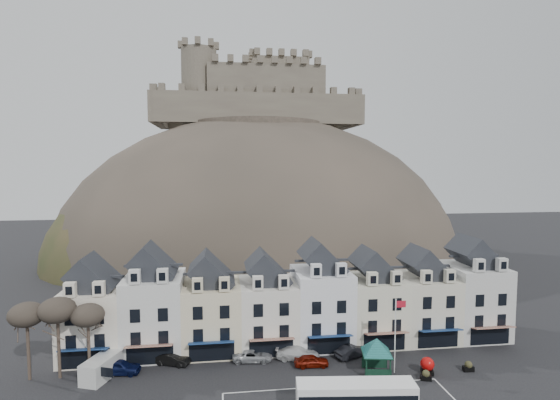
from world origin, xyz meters
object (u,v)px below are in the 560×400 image
at_px(car_silver, 253,356).
at_px(car_maroon, 311,361).
at_px(bus, 356,397).
at_px(car_charcoal, 352,351).
at_px(red_buoy, 427,365).
at_px(car_white, 298,353).
at_px(car_navy, 119,367).
at_px(bus_shelter, 377,346).
at_px(car_black, 172,359).
at_px(flagpole, 396,331).
at_px(white_van, 102,367).

height_order(car_silver, car_maroon, car_maroon).
distance_m(bus, car_charcoal, 11.81).
xyz_separation_m(red_buoy, car_white, (-13.20, 5.21, -0.19)).
relative_size(bus, car_navy, 2.40).
height_order(bus, car_charcoal, bus).
bearing_deg(car_silver, bus_shelter, -103.86).
xyz_separation_m(car_navy, car_silver, (14.40, 1.19, -0.14)).
height_order(car_navy, car_maroon, car_navy).
height_order(car_maroon, car_charcoal, car_charcoal).
relative_size(red_buoy, car_white, 0.36).
bearing_deg(bus_shelter, bus, -111.50).
distance_m(car_black, car_maroon, 15.62).
bearing_deg(car_white, bus_shelter, -105.00).
height_order(flagpole, car_silver, flagpole).
bearing_deg(red_buoy, flagpole, 167.80).
bearing_deg(white_van, car_charcoal, 23.13).
bearing_deg(red_buoy, white_van, 173.85).
bearing_deg(bus_shelter, car_silver, 171.05).
xyz_separation_m(red_buoy, car_charcoal, (-6.80, 4.94, -0.21)).
height_order(flagpole, white_van, flagpole).
relative_size(flagpole, car_silver, 1.82).
relative_size(flagpole, car_navy, 1.80).
bearing_deg(car_black, car_maroon, -78.42).
bearing_deg(car_black, car_white, -71.47).
relative_size(bus, car_white, 2.16).
relative_size(red_buoy, flagpole, 0.22).
relative_size(flagpole, car_white, 1.62).
bearing_deg(flagpole, red_buoy, -12.20).
xyz_separation_m(bus_shelter, car_black, (-22.04, 4.93, -2.32)).
distance_m(car_white, car_maroon, 2.28).
bearing_deg(car_white, bus, -150.18).
height_order(bus, red_buoy, bus).
height_order(flagpole, car_charcoal, flagpole).
bearing_deg(bus_shelter, car_charcoal, 119.81).
xyz_separation_m(car_navy, car_black, (5.38, 1.47, -0.10)).
distance_m(bus_shelter, white_van, 29.23).
bearing_deg(white_van, car_black, 37.06).
height_order(bus_shelter, car_white, bus_shelter).
xyz_separation_m(red_buoy, car_maroon, (-12.00, 3.28, -0.27)).
relative_size(bus_shelter, car_charcoal, 1.39).
distance_m(red_buoy, car_navy, 33.09).
bearing_deg(car_navy, bus, -109.00).
bearing_deg(car_charcoal, red_buoy, -149.06).
distance_m(car_navy, car_silver, 14.45).
bearing_deg(car_navy, red_buoy, -91.37).
xyz_separation_m(red_buoy, car_silver, (-18.40, 5.50, -0.29)).
distance_m(car_white, car_charcoal, 6.41).
bearing_deg(bus, car_navy, 161.15).
distance_m(bus, car_black, 21.32).
bearing_deg(bus_shelter, car_navy, -176.48).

